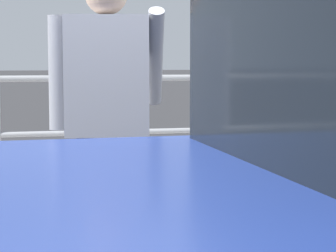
{
  "coord_description": "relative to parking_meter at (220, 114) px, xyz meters",
  "views": [
    {
      "loc": [
        -0.87,
        -3.32,
        1.46
      ],
      "look_at": [
        -0.08,
        0.29,
        1.09
      ],
      "focal_mm": 71.43,
      "sensor_mm": 36.0,
      "label": 1
    }
  ],
  "objects": [
    {
      "name": "sidewalk_curb",
      "position": [
        -0.24,
        1.26,
        -1.08
      ],
      "size": [
        36.0,
        3.24,
        0.14
      ],
      "primitive_type": "cube",
      "color": "#ADA8A0",
      "rests_on": "ground"
    },
    {
      "name": "parking_meter",
      "position": [
        0.0,
        0.0,
        0.0
      ],
      "size": [
        0.16,
        0.17,
        1.43
      ],
      "rotation": [
        0.0,
        0.0,
        3.19
      ],
      "color": "slate",
      "rests_on": "sidewalk_curb"
    },
    {
      "name": "pedestrian_at_meter",
      "position": [
        -0.64,
        0.05,
        0.04
      ],
      "size": [
        0.69,
        0.48,
        1.8
      ],
      "rotation": [
        0.0,
        0.0,
        -0.15
      ],
      "color": "black",
      "rests_on": "sidewalk_curb"
    },
    {
      "name": "background_railing",
      "position": [
        -0.24,
        2.59,
        -0.17
      ],
      "size": [
        24.06,
        0.06,
        1.17
      ],
      "color": "gray",
      "rests_on": "sidewalk_curb"
    }
  ]
}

